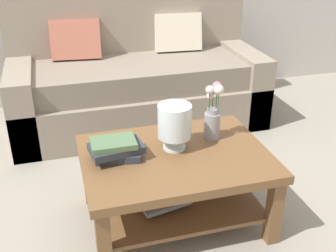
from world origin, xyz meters
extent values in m
plane|color=gray|center=(0.00, 0.00, 0.00)|extent=(10.00, 10.00, 0.00)
cube|color=gray|center=(0.05, 0.92, 0.18)|extent=(2.07, 0.90, 0.36)
cube|color=gray|center=(0.05, 0.89, 0.46)|extent=(1.83, 0.74, 0.20)
cube|color=gray|center=(0.05, 1.27, 0.71)|extent=(2.07, 0.20, 0.70)
cube|color=gray|center=(-0.88, 0.92, 0.30)|extent=(0.20, 0.90, 0.60)
cube|color=gray|center=(0.99, 0.92, 0.30)|extent=(0.20, 0.90, 0.60)
cube|color=#B26651|center=(-0.41, 1.13, 0.72)|extent=(0.42, 0.23, 0.34)
cube|color=beige|center=(0.47, 1.13, 0.72)|extent=(0.41, 0.22, 0.34)
cube|color=brown|center=(-0.03, -0.43, 0.42)|extent=(1.03, 0.76, 0.05)
cube|color=brown|center=(-0.49, -0.75, 0.20)|extent=(0.07, 0.07, 0.40)
cube|color=brown|center=(0.43, -0.75, 0.20)|extent=(0.07, 0.07, 0.40)
cube|color=brown|center=(-0.49, -0.11, 0.20)|extent=(0.07, 0.07, 0.40)
cube|color=brown|center=(0.43, -0.11, 0.20)|extent=(0.07, 0.07, 0.40)
cube|color=brown|center=(-0.03, -0.43, 0.14)|extent=(0.91, 0.64, 0.02)
cube|color=#993833|center=(-0.12, -0.42, 0.16)|extent=(0.32, 0.27, 0.03)
cube|color=slate|center=(-0.12, -0.48, 0.19)|extent=(0.31, 0.25, 0.03)
cube|color=#2D333D|center=(-0.34, -0.39, 0.47)|extent=(0.26, 0.19, 0.04)
cube|color=#2D333D|center=(-0.34, -0.39, 0.51)|extent=(0.30, 0.21, 0.04)
cube|color=#51704C|center=(-0.36, -0.39, 0.54)|extent=(0.24, 0.17, 0.03)
cylinder|color=silver|center=(-0.01, -0.37, 0.46)|extent=(0.13, 0.13, 0.02)
cylinder|color=silver|center=(-0.01, -0.37, 0.49)|extent=(0.04, 0.04, 0.06)
cylinder|color=silver|center=(-0.01, -0.37, 0.62)|extent=(0.19, 0.19, 0.19)
sphere|color=slate|center=(-0.04, -0.37, 0.58)|extent=(0.06, 0.06, 0.06)
sphere|color=#51704C|center=(0.01, -0.35, 0.58)|extent=(0.05, 0.05, 0.05)
cylinder|color=gray|center=(0.23, -0.31, 0.53)|extent=(0.09, 0.09, 0.16)
cylinder|color=gray|center=(0.23, -0.31, 0.62)|extent=(0.07, 0.07, 0.03)
cylinder|color=#426638|center=(0.25, -0.30, 0.69)|extent=(0.01, 0.01, 0.11)
sphere|color=#C66B7A|center=(0.25, -0.30, 0.77)|extent=(0.06, 0.06, 0.06)
cylinder|color=#426638|center=(0.24, -0.29, 0.68)|extent=(0.01, 0.01, 0.09)
sphere|color=#B28CB7|center=(0.24, -0.29, 0.74)|extent=(0.05, 0.05, 0.05)
cylinder|color=#426638|center=(0.22, -0.29, 0.67)|extent=(0.01, 0.01, 0.06)
sphere|color=silver|center=(0.22, -0.29, 0.71)|extent=(0.04, 0.04, 0.04)
cylinder|color=#426638|center=(0.20, -0.32, 0.69)|extent=(0.01, 0.01, 0.11)
sphere|color=silver|center=(0.20, -0.32, 0.76)|extent=(0.05, 0.05, 0.05)
cylinder|color=#426638|center=(0.25, -0.34, 0.69)|extent=(0.01, 0.01, 0.11)
sphere|color=silver|center=(0.25, -0.34, 0.76)|extent=(0.06, 0.06, 0.06)
camera|label=1|loc=(-0.62, -2.34, 1.61)|focal=44.85mm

